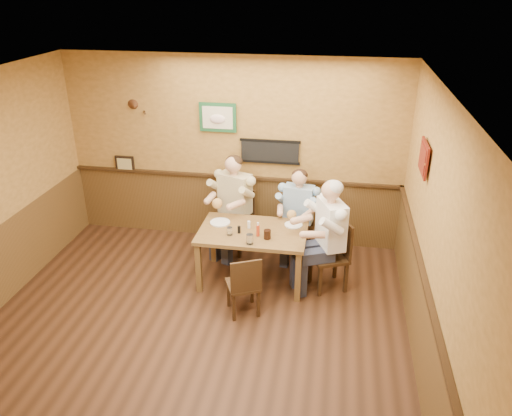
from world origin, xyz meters
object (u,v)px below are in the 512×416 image
(dining_table, at_px, (253,237))
(chair_near_side, at_px, (243,283))
(chair_back_left, at_px, (235,221))
(diner_blue_polo, at_px, (298,218))
(diner_tan_shirt, at_px, (235,209))
(salt_shaker, at_px, (249,225))
(chair_right_end, at_px, (329,255))
(cola_tumbler, at_px, (267,234))
(water_glass_left, at_px, (230,231))
(pepper_shaker, at_px, (239,230))
(hot_sauce_bottle, at_px, (258,230))
(water_glass_mid, at_px, (250,239))
(diner_white_elder, at_px, (330,241))
(chair_back_right, at_px, (298,229))

(dining_table, bearing_deg, chair_near_side, -89.60)
(chair_back_left, xyz_separation_m, diner_blue_polo, (0.92, -0.01, 0.14))
(diner_tan_shirt, distance_m, salt_shaker, 0.80)
(chair_right_end, distance_m, cola_tumbler, 0.87)
(chair_right_end, bearing_deg, dining_table, -113.80)
(chair_back_left, height_order, chair_near_side, chair_back_left)
(water_glass_left, bearing_deg, diner_tan_shirt, 97.71)
(diner_tan_shirt, height_order, water_glass_left, diner_tan_shirt)
(chair_near_side, bearing_deg, cola_tumbler, -136.41)
(cola_tumbler, bearing_deg, water_glass_left, 178.29)
(pepper_shaker, bearing_deg, chair_right_end, 4.96)
(dining_table, height_order, chair_near_side, chair_near_side)
(diner_blue_polo, bearing_deg, pepper_shaker, -120.29)
(chair_back_left, xyz_separation_m, chair_right_end, (1.40, -0.77, 0.01))
(water_glass_left, height_order, salt_shaker, water_glass_left)
(cola_tumbler, height_order, hot_sauce_bottle, hot_sauce_bottle)
(chair_near_side, distance_m, diner_blue_polo, 1.58)
(chair_right_end, xyz_separation_m, diner_blue_polo, (-0.48, 0.76, 0.13))
(hot_sauce_bottle, bearing_deg, dining_table, 123.48)
(chair_back_left, relative_size, diner_blue_polo, 0.78)
(water_glass_mid, bearing_deg, salt_shaker, 101.79)
(water_glass_left, distance_m, water_glass_mid, 0.35)
(water_glass_mid, bearing_deg, diner_white_elder, 20.02)
(diner_tan_shirt, xyz_separation_m, water_glass_left, (0.13, -0.94, 0.13))
(chair_right_end, height_order, diner_blue_polo, diner_blue_polo)
(cola_tumbler, bearing_deg, chair_near_side, -111.61)
(chair_back_left, xyz_separation_m, salt_shaker, (0.34, -0.71, 0.33))
(diner_white_elder, bearing_deg, diner_tan_shirt, -142.71)
(chair_right_end, distance_m, diner_white_elder, 0.20)
(chair_back_left, height_order, hot_sauce_bottle, chair_back_left)
(chair_back_right, bearing_deg, hot_sauce_bottle, -107.56)
(diner_white_elder, bearing_deg, cola_tumbler, -100.55)
(chair_back_right, distance_m, hot_sauce_bottle, 1.08)
(diner_tan_shirt, xyz_separation_m, salt_shaker, (0.34, -0.71, 0.13))
(chair_back_right, bearing_deg, diner_white_elder, -49.72)
(hot_sauce_bottle, xyz_separation_m, pepper_shaker, (-0.25, 0.04, -0.04))
(chair_back_left, relative_size, chair_back_right, 1.11)
(diner_blue_polo, height_order, salt_shaker, diner_blue_polo)
(chair_back_right, xyz_separation_m, diner_tan_shirt, (-0.92, 0.01, 0.25))
(dining_table, relative_size, chair_back_left, 1.49)
(cola_tumbler, bearing_deg, chair_back_left, 122.78)
(chair_near_side, xyz_separation_m, hot_sauce_bottle, (0.08, 0.58, 0.43))
(diner_blue_polo, relative_size, salt_shaker, 12.12)
(chair_near_side, xyz_separation_m, diner_blue_polo, (0.52, 1.48, 0.20))
(diner_tan_shirt, bearing_deg, cola_tumbler, -36.76)
(diner_blue_polo, distance_m, salt_shaker, 0.94)
(chair_back_left, relative_size, water_glass_left, 8.75)
(chair_back_left, bearing_deg, water_glass_mid, -48.98)
(chair_near_side, height_order, salt_shaker, salt_shaker)
(chair_back_right, distance_m, chair_right_end, 0.90)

